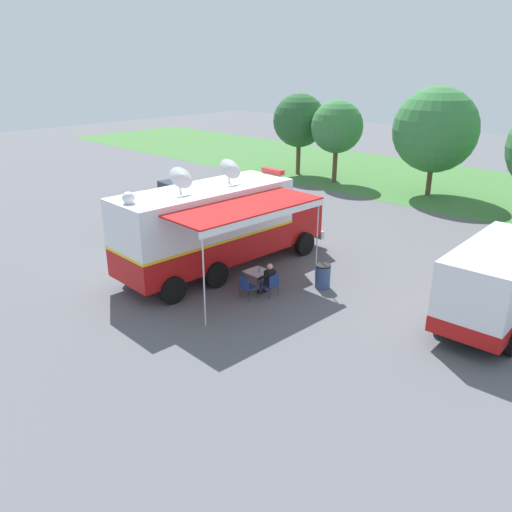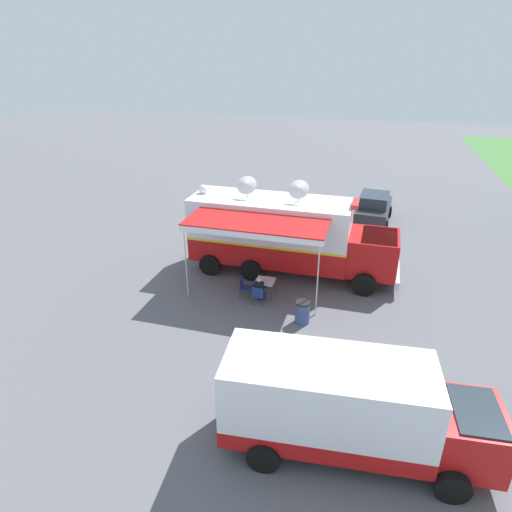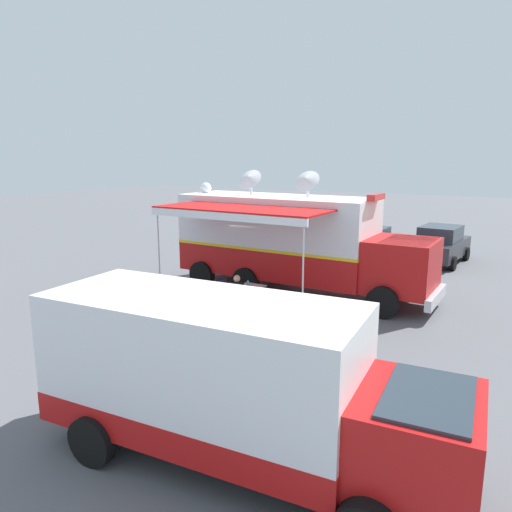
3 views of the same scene
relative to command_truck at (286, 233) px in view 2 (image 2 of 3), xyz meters
name	(u,v)px [view 2 (image 2 of 3)]	position (x,y,z in m)	size (l,w,h in m)	color
ground_plane	(270,269)	(-0.06, -0.75, -1.95)	(100.00, 100.00, 0.00)	#5B5B60
lot_stripe	(287,244)	(-3.28, -0.46, -1.94)	(0.12, 4.80, 0.01)	silver
command_truck	(286,233)	(0.00, 0.00, 0.00)	(5.07, 9.57, 4.53)	#B71414
folding_table	(265,282)	(2.43, -0.41, -1.27)	(0.83, 0.83, 0.73)	silver
water_bottle	(264,280)	(2.55, -0.45, -1.11)	(0.07, 0.07, 0.22)	#4C99D8
folding_chair_at_table	(258,294)	(3.23, -0.51, -1.43)	(0.50, 0.50, 0.87)	navy
folding_chair_beside_table	(244,286)	(2.71, -1.26, -1.43)	(0.50, 0.50, 0.87)	navy
seated_responder	(260,289)	(3.04, -0.50, -1.30)	(0.67, 0.57, 1.25)	black
trash_bin	(302,312)	(4.06, 1.42, -1.49)	(0.57, 0.57, 0.91)	#384C7F
support_truck	(348,408)	(9.69, 3.35, -0.56)	(2.63, 6.91, 2.70)	white
car_behind_truck	(322,216)	(-5.64, 1.11, -1.07)	(4.28, 2.17, 1.76)	navy
car_far_corner	(374,208)	(-7.83, 3.95, -1.07)	(4.37, 2.36, 1.76)	#2D2D33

